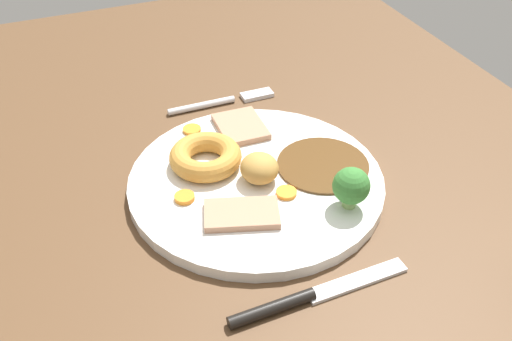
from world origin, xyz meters
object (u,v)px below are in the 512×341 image
roast_potato_left (259,168)px  fork (225,101)px  dinner_plate (256,182)px  carrot_coin_side (185,197)px  meat_slice_under (241,127)px  carrot_coin_front (192,130)px  knife (304,298)px  broccoli_floret (351,186)px  meat_slice_main (242,214)px  yorkshire_pudding (206,157)px  carrot_coin_back (286,193)px

roast_potato_left → fork: bearing=171.9°
dinner_plate → carrot_coin_side: (0.57, -8.63, 0.97)cm
meat_slice_under → carrot_coin_front: size_ratio=3.11×
dinner_plate → knife: dinner_plate is taller
broccoli_floret → meat_slice_main: bearing=-103.7°
yorkshire_pudding → fork: (-14.20, 7.45, -2.24)cm
dinner_plate → meat_slice_under: bearing=168.9°
carrot_coin_side → knife: size_ratio=0.12×
fork → meat_slice_main: bearing=-105.7°
yorkshire_pudding → carrot_coin_back: 10.63cm
carrot_coin_front → knife: 28.95cm
yorkshire_pudding → carrot_coin_side: 6.49cm
dinner_plate → broccoli_floret: broccoli_floret is taller
meat_slice_main → carrot_coin_side: (-4.97, -4.73, -0.13)cm
dinner_plate → fork: (-18.57, 2.93, -0.31)cm
carrot_coin_side → roast_potato_left: bearing=90.4°
fork → dinner_plate: bearing=-98.8°
meat_slice_under → yorkshire_pudding: size_ratio=0.84×
meat_slice_main → roast_potato_left: 6.61cm
roast_potato_left → broccoli_floret: size_ratio=0.94×
meat_slice_main → broccoli_floret: size_ratio=1.64×
carrot_coin_front → fork: (-6.80, 6.85, -1.22)cm
roast_potato_left → knife: 16.98cm
roast_potato_left → carrot_coin_side: (0.06, -8.83, -1.36)cm
yorkshire_pudding → fork: bearing=152.3°
meat_slice_main → yorkshire_pudding: bearing=-176.4°
dinner_plate → meat_slice_under: 10.03cm
dinner_plate → broccoli_floret: bearing=41.6°
meat_slice_main → broccoli_floret: bearing=76.3°
roast_potato_left → broccoli_floret: bearing=42.6°
meat_slice_under → yorkshire_pudding: bearing=-50.0°
roast_potato_left → knife: bearing=-8.2°
dinner_plate → knife: size_ratio=1.57×
meat_slice_main → roast_potato_left: (-5.04, 4.10, 1.24)cm
fork → knife: knife is taller
meat_slice_under → roast_potato_left: (10.29, -1.72, 1.24)cm
roast_potato_left → knife: roast_potato_left is taller
broccoli_floret → knife: (8.82, -9.54, -3.64)cm
dinner_plate → carrot_coin_back: (4.00, 1.96, 0.92)cm
knife → yorkshire_pudding: bearing=94.8°
meat_slice_main → fork: size_ratio=0.51×
carrot_coin_side → broccoli_floret: bearing=64.2°
dinner_plate → roast_potato_left: size_ratio=6.46×
dinner_plate → fork: bearing=171.0°
carrot_coin_back → fork: carrot_coin_back is taller
yorkshire_pudding → carrot_coin_front: size_ratio=3.68×
yorkshire_pudding → roast_potato_left: roast_potato_left is taller
carrot_coin_back → carrot_coin_side: size_ratio=1.04×
yorkshire_pudding → carrot_coin_side: (4.94, -4.11, -0.95)cm
roast_potato_left → carrot_coin_back: roast_potato_left is taller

